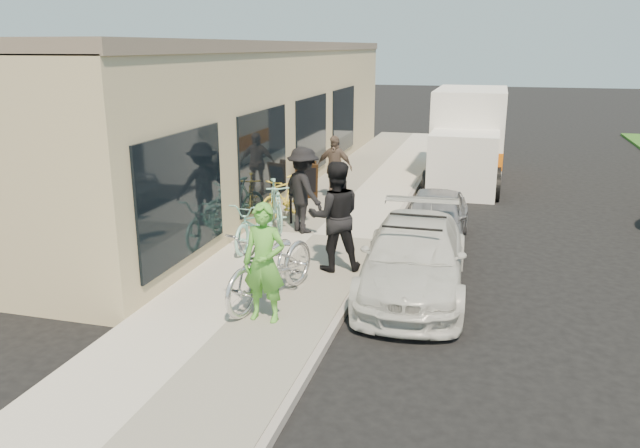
# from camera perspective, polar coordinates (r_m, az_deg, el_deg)

# --- Properties ---
(ground) EXTENTS (120.00, 120.00, 0.00)m
(ground) POSITION_cam_1_polar(r_m,az_deg,el_deg) (10.47, 5.38, -7.18)
(ground) COLOR black
(ground) RESTS_ON ground
(sidewalk) EXTENTS (3.00, 34.00, 0.15)m
(sidewalk) POSITION_cam_1_polar(r_m,az_deg,el_deg) (13.62, -0.64, -1.24)
(sidewalk) COLOR #B9B3A6
(sidewalk) RESTS_ON ground
(curb) EXTENTS (0.12, 34.00, 0.13)m
(curb) POSITION_cam_1_polar(r_m,az_deg,el_deg) (13.29, 5.80, -1.80)
(curb) COLOR gray
(curb) RESTS_ON ground
(storefront) EXTENTS (3.60, 20.00, 4.22)m
(storefront) POSITION_cam_1_polar(r_m,az_deg,el_deg) (18.89, -5.98, 9.87)
(storefront) COLOR tan
(storefront) RESTS_ON ground
(bike_rack) EXTENTS (0.08, 0.63, 0.88)m
(bike_rack) POSITION_cam_1_polar(r_m,az_deg,el_deg) (14.56, -2.31, 2.36)
(bike_rack) COLOR black
(bike_rack) RESTS_ON sidewalk
(sandwich_board) EXTENTS (0.75, 0.76, 0.95)m
(sandwich_board) POSITION_cam_1_polar(r_m,az_deg,el_deg) (16.74, -1.23, 4.02)
(sandwich_board) COLOR black
(sandwich_board) RESTS_ON sidewalk
(sedan_white) EXTENTS (1.97, 4.36, 1.28)m
(sedan_white) POSITION_cam_1_polar(r_m,az_deg,el_deg) (10.81, 8.59, -3.02)
(sedan_white) COLOR silver
(sedan_white) RESTS_ON ground
(sedan_silver) EXTENTS (1.36, 3.37, 1.15)m
(sedan_silver) POSITION_cam_1_polar(r_m,az_deg,el_deg) (13.51, 10.43, 0.55)
(sedan_silver) COLOR #98989D
(sedan_silver) RESTS_ON ground
(moving_truck) EXTENTS (2.18, 5.72, 2.81)m
(moving_truck) POSITION_cam_1_polar(r_m,az_deg,el_deg) (20.30, 13.37, 7.45)
(moving_truck) COLOR white
(moving_truck) RESTS_ON ground
(tandem_bike) EXTENTS (1.37, 2.46, 1.23)m
(tandem_bike) POSITION_cam_1_polar(r_m,az_deg,el_deg) (9.94, -4.40, -3.72)
(tandem_bike) COLOR silver
(tandem_bike) RESTS_ON sidewalk
(woman_rider) EXTENTS (0.67, 0.45, 1.79)m
(woman_rider) POSITION_cam_1_polar(r_m,az_deg,el_deg) (9.18, -5.12, -3.56)
(woman_rider) COLOR #54A838
(woman_rider) RESTS_ON sidewalk
(man_standing) EXTENTS (1.19, 1.07, 2.00)m
(man_standing) POSITION_cam_1_polar(r_m,az_deg,el_deg) (11.22, 1.37, 0.71)
(man_standing) COLOR black
(man_standing) RESTS_ON sidewalk
(cruiser_bike_a) EXTENTS (1.27, 1.80, 1.07)m
(cruiser_bike_a) POSITION_cam_1_polar(r_m,az_deg,el_deg) (14.00, -4.08, 1.78)
(cruiser_bike_a) COLOR #98E2D1
(cruiser_bike_a) RESTS_ON sidewalk
(cruiser_bike_b) EXTENTS (0.70, 1.88, 0.98)m
(cruiser_bike_b) POSITION_cam_1_polar(r_m,az_deg,el_deg) (12.71, -5.97, 0.07)
(cruiser_bike_b) COLOR #98E2D1
(cruiser_bike_b) RESTS_ON sidewalk
(cruiser_bike_c) EXTENTS (1.01, 1.72, 1.00)m
(cruiser_bike_c) POSITION_cam_1_polar(r_m,az_deg,el_deg) (14.78, -3.35, 2.43)
(cruiser_bike_c) COLOR gold
(cruiser_bike_c) RESTS_ON sidewalk
(bystander_a) EXTENTS (1.38, 1.31, 1.88)m
(bystander_a) POSITION_cam_1_polar(r_m,az_deg,el_deg) (13.56, -1.54, 3.12)
(bystander_a) COLOR black
(bystander_a) RESTS_ON sidewalk
(bystander_b) EXTENTS (1.03, 0.50, 1.71)m
(bystander_b) POSITION_cam_1_polar(r_m,az_deg,el_deg) (16.57, 1.30, 5.18)
(bystander_b) COLOR brown
(bystander_b) RESTS_ON sidewalk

